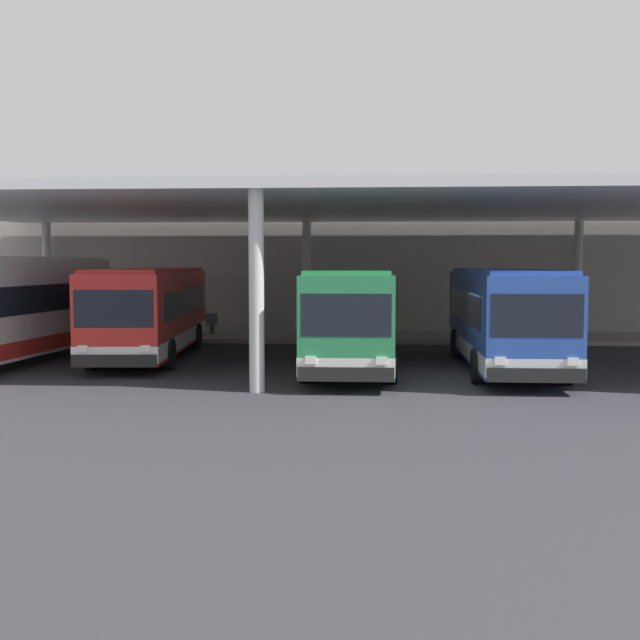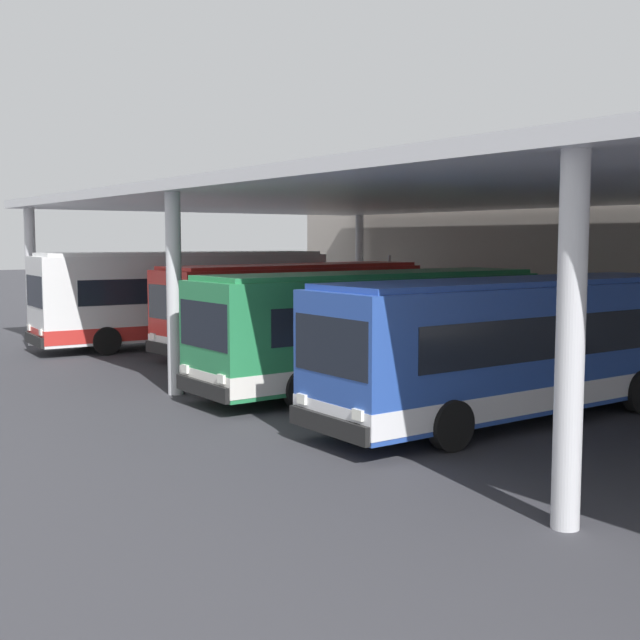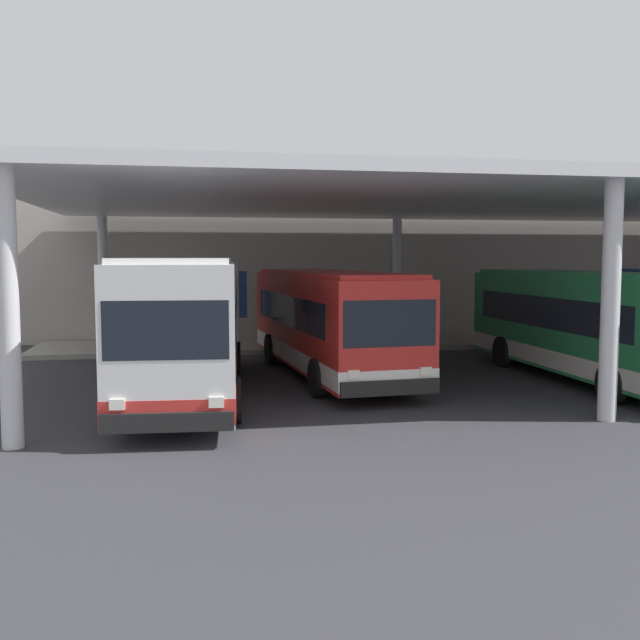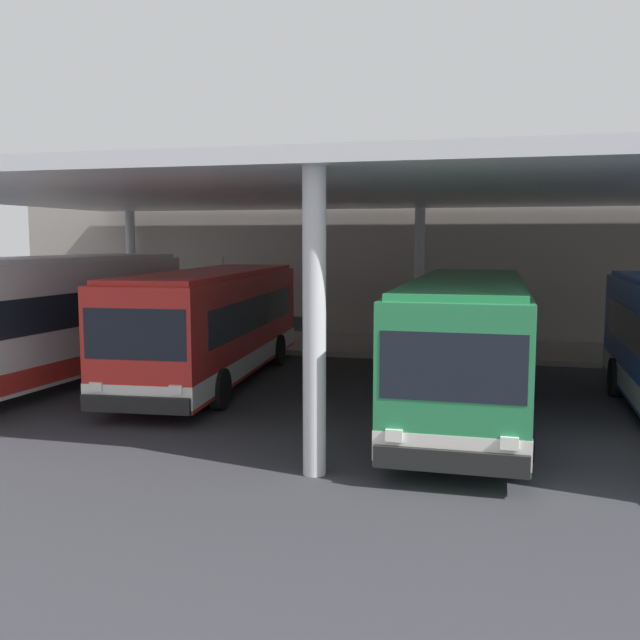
% 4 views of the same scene
% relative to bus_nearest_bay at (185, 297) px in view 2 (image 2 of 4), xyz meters
% --- Properties ---
extents(ground_plane, '(200.00, 200.00, 0.00)m').
position_rel_bus_nearest_bay_xyz_m(ground_plane, '(15.21, -2.33, -1.84)').
color(ground_plane, '#333338').
extents(canopy_shelter, '(40.00, 17.00, 5.55)m').
position_rel_bus_nearest_bay_xyz_m(canopy_shelter, '(15.21, 3.17, 3.47)').
color(canopy_shelter, silver).
rests_on(canopy_shelter, ground).
extents(bus_nearest_bay, '(3.34, 11.48, 3.57)m').
position_rel_bus_nearest_bay_xyz_m(bus_nearest_bay, '(0.00, 0.00, 0.00)').
color(bus_nearest_bay, white).
rests_on(bus_nearest_bay, ground).
extents(bus_second_bay, '(3.34, 10.69, 3.17)m').
position_rel_bus_nearest_bay_xyz_m(bus_second_bay, '(4.21, 2.23, -0.19)').
color(bus_second_bay, red).
rests_on(bus_second_bay, ground).
extents(bus_middle_bay, '(2.74, 10.53, 3.17)m').
position_rel_bus_nearest_bay_xyz_m(bus_middle_bay, '(11.38, -0.03, -0.19)').
color(bus_middle_bay, '#28844C').
rests_on(bus_middle_bay, ground).
extents(bus_far_bay, '(2.81, 10.56, 3.17)m').
position_rel_bus_nearest_bay_xyz_m(bus_far_bay, '(16.23, 0.12, -0.19)').
color(bus_far_bay, '#284CA8').
rests_on(bus_far_bay, ground).
extents(bench_waiting, '(1.80, 0.45, 0.92)m').
position_rel_bus_nearest_bay_xyz_m(bench_waiting, '(4.25, 9.49, -1.18)').
color(bench_waiting, '#4C515B').
rests_on(bench_waiting, platform_kerb).
extents(trash_bin, '(0.52, 0.52, 0.98)m').
position_rel_bus_nearest_bay_xyz_m(trash_bin, '(1.13, 9.51, -1.16)').
color(trash_bin, '#236638').
rests_on(trash_bin, platform_kerb).
extents(banner_sign, '(0.70, 0.12, 3.20)m').
position_rel_bus_nearest_bay_xyz_m(banner_sign, '(1.93, 8.61, 0.14)').
color(banner_sign, '#B2B2B7').
rests_on(banner_sign, platform_kerb).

